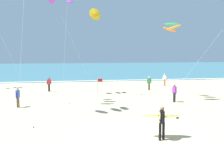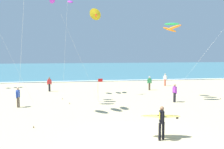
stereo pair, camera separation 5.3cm
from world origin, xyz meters
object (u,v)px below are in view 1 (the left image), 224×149
object	(u,v)px
kite_arc_scarlet_far	(61,0)
bystander_blue_top	(18,97)
kite_arc_emerald_low	(172,27)
surfer_lead	(161,118)
kite_delta_golden_mid	(95,14)
bystander_green_top	(149,83)
bystander_white_top	(165,80)
bystander_red_top	(49,84)
lifeguard_flag	(98,87)
bystander_purple_top	(174,93)

from	to	relation	value
kite_arc_scarlet_far	bystander_blue_top	distance (m)	10.63
bystander_blue_top	kite_arc_emerald_low	bearing A→B (deg)	6.40
surfer_lead	kite_delta_golden_mid	distance (m)	14.61
kite_arc_emerald_low	bystander_green_top	bearing A→B (deg)	93.31
surfer_lead	bystander_white_top	xyz separation A→B (m)	(7.43, 18.74, -0.23)
kite_arc_scarlet_far	kite_arc_emerald_low	distance (m)	11.04
surfer_lead	kite_arc_emerald_low	bearing A→B (deg)	65.36
bystander_red_top	bystander_white_top	bearing A→B (deg)	9.41
kite_delta_golden_mid	kite_arc_emerald_low	bearing A→B (deg)	-21.01
lifeguard_flag	bystander_red_top	bearing A→B (deg)	126.08
kite_delta_golden_mid	bystander_white_top	world-z (taller)	kite_delta_golden_mid
kite_arc_scarlet_far	bystander_purple_top	size ratio (longest dim) A/B	6.15
bystander_blue_top	bystander_red_top	bearing A→B (deg)	77.52
bystander_red_top	bystander_white_top	size ratio (longest dim) A/B	1.00
kite_arc_scarlet_far	bystander_purple_top	xyz separation A→B (m)	(9.73, -5.30, -8.63)
bystander_purple_top	bystander_red_top	bearing A→B (deg)	145.45
surfer_lead	kite_delta_golden_mid	size ratio (longest dim) A/B	0.24
bystander_blue_top	lifeguard_flag	distance (m)	6.62
kite_delta_golden_mid	surfer_lead	bearing A→B (deg)	-80.61
bystander_red_top	bystander_white_top	distance (m)	14.53
kite_delta_golden_mid	bystander_purple_top	size ratio (longest dim) A/B	5.41
kite_arc_scarlet_far	bystander_green_top	distance (m)	13.06
kite_arc_emerald_low	bystander_purple_top	bearing A→B (deg)	-99.11
bystander_red_top	bystander_white_top	xyz separation A→B (m)	(14.34, 2.38, 0.00)
lifeguard_flag	bystander_purple_top	bearing A→B (deg)	-10.59
bystander_red_top	bystander_blue_top	distance (m)	7.94
kite_arc_emerald_low	bystander_green_top	distance (m)	7.95
kite_delta_golden_mid	bystander_purple_top	xyz separation A→B (m)	(6.49, -4.10, -7.16)
kite_delta_golden_mid	kite_arc_emerald_low	xyz separation A→B (m)	(6.73, -2.58, -1.36)
bystander_red_top	bystander_purple_top	size ratio (longest dim) A/B	1.00
kite_arc_scarlet_far	bystander_purple_top	bearing A→B (deg)	-28.55
bystander_blue_top	bystander_purple_top	distance (m)	13.01
kite_delta_golden_mid	lifeguard_flag	world-z (taller)	kite_delta_golden_mid
bystander_white_top	lifeguard_flag	distance (m)	13.09
kite_delta_golden_mid	bystander_red_top	distance (m)	9.38
bystander_green_top	bystander_white_top	bearing A→B (deg)	45.94
kite_arc_scarlet_far	bystander_green_top	xyz separation A→B (m)	(9.66, 1.64, -8.63)
kite_arc_scarlet_far	bystander_white_top	size ratio (longest dim) A/B	6.15
kite_arc_emerald_low	lifeguard_flag	world-z (taller)	kite_arc_emerald_low
kite_arc_scarlet_far	lifeguard_flag	size ratio (longest dim) A/B	4.66
kite_delta_golden_mid	lifeguard_flag	xyz separation A→B (m)	(-0.03, -2.88, -6.71)
bystander_green_top	surfer_lead	bearing A→B (deg)	-105.55
bystander_green_top	bystander_purple_top	size ratio (longest dim) A/B	1.00
bystander_white_top	bystander_green_top	size ratio (longest dim) A/B	1.00
kite_arc_scarlet_far	bystander_white_top	world-z (taller)	kite_arc_scarlet_far
bystander_white_top	bystander_blue_top	distance (m)	18.98
kite_arc_scarlet_far	bystander_blue_top	world-z (taller)	kite_arc_scarlet_far
surfer_lead	bystander_green_top	world-z (taller)	surfer_lead
bystander_purple_top	lifeguard_flag	distance (m)	6.64
bystander_green_top	lifeguard_flag	distance (m)	8.63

